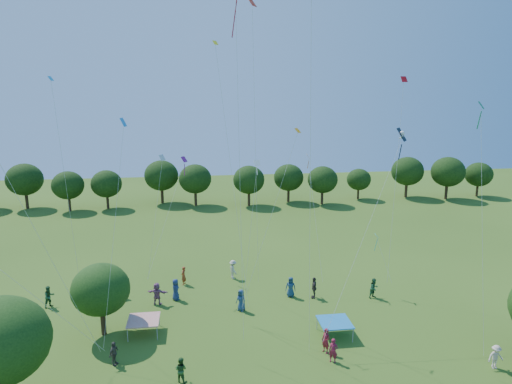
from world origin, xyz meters
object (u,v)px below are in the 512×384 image
Objects in this scene: near_tree_west at (0,341)px; red_high_kite at (237,47)px; tent_blue at (335,322)px; tent_red_stripe at (144,320)px; pirate_kite at (400,139)px; near_tree_north at (101,289)px.

red_high_kite is at bearing 20.90° from near_tree_west.
red_high_kite reaches higher than tent_blue.
tent_red_stripe is 1.00× the size of tent_blue.
tent_blue is (19.76, 5.25, -3.15)m from near_tree_west.
tent_blue is 13.87m from pirate_kite.
near_tree_north is (3.57, 7.60, -0.76)m from near_tree_west.
pirate_kite reaches higher than near_tree_north.
near_tree_west is at bearing -159.10° from red_high_kite.
red_high_kite is at bearing -15.69° from near_tree_north.
pirate_kite reaches higher than tent_red_stripe.
pirate_kite is 13.85m from red_high_kite.
tent_red_stripe and tent_blue have the same top height.
tent_blue is at bearing -150.79° from pirate_kite.
tent_red_stripe is (6.39, 7.33, -3.15)m from near_tree_west.
red_high_kite is (9.41, -2.65, 16.02)m from near_tree_north.
tent_red_stripe is (2.82, -0.28, -2.39)m from near_tree_north.
pirate_kite is at bearing 29.21° from tent_blue.
near_tree_north is 18.77m from red_high_kite.
red_high_kite reaches higher than near_tree_north.
red_high_kite reaches higher than near_tree_west.
tent_red_stripe is 0.10× the size of red_high_kite.
red_high_kite is (12.98, 4.96, 15.26)m from near_tree_west.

